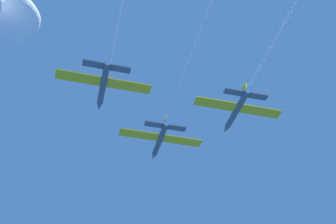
# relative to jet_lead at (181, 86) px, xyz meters

# --- Properties ---
(jet_lead) EXTENTS (20.13, 66.33, 3.33)m
(jet_lead) POSITION_rel_jet_lead_xyz_m (0.00, 0.00, 0.00)
(jet_lead) COLOR #4C5660
(jet_left_wing) EXTENTS (20.13, 59.05, 3.33)m
(jet_left_wing) POSITION_rel_jet_lead_xyz_m (-15.81, -11.47, 1.17)
(jet_left_wing) COLOR #4C5660
(jet_right_wing) EXTENTS (20.13, 58.81, 3.33)m
(jet_right_wing) POSITION_rel_jet_lead_xyz_m (14.39, -10.99, 0.56)
(jet_right_wing) COLOR #4C5660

